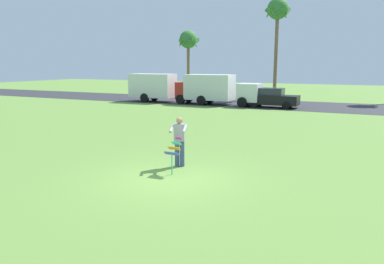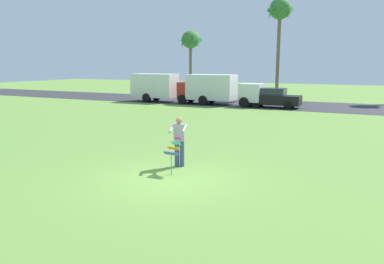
% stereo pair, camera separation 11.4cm
% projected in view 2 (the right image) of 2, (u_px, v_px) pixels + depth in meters
% --- Properties ---
extents(ground_plane, '(120.00, 120.00, 0.00)m').
position_uv_depth(ground_plane, '(170.00, 179.00, 11.49)').
color(ground_plane, olive).
extents(road_strip, '(120.00, 8.00, 0.01)m').
position_uv_depth(road_strip, '(300.00, 106.00, 31.80)').
color(road_strip, '#2D2D33').
rests_on(road_strip, ground).
extents(person_kite_flyer, '(0.68, 0.75, 1.73)m').
position_uv_depth(person_kite_flyer, '(179.00, 140.00, 12.72)').
color(person_kite_flyer, '#384772').
rests_on(person_kite_flyer, ground).
extents(kite_held, '(0.51, 0.63, 1.17)m').
position_uv_depth(kite_held, '(174.00, 150.00, 11.92)').
color(kite_held, '#D83399').
rests_on(kite_held, ground).
extents(parked_truck_red_cab, '(6.76, 2.25, 2.62)m').
position_uv_depth(parked_truck_red_cab, '(162.00, 87.00, 34.73)').
color(parked_truck_red_cab, '#B2231E').
rests_on(parked_truck_red_cab, ground).
extents(parked_truck_white_box, '(6.72, 2.17, 2.62)m').
position_uv_depth(parked_truck_white_box, '(220.00, 89.00, 32.22)').
color(parked_truck_white_box, silver).
rests_on(parked_truck_white_box, ground).
extents(parked_car_black, '(4.21, 1.85, 1.60)m').
position_uv_depth(parked_car_black, '(274.00, 98.00, 30.29)').
color(parked_car_black, black).
rests_on(parked_car_black, ground).
extents(palm_tree_left_near, '(2.58, 2.71, 7.46)m').
position_uv_depth(palm_tree_left_near, '(191.00, 42.00, 43.74)').
color(palm_tree_left_near, brown).
rests_on(palm_tree_left_near, ground).
extents(palm_tree_right_near, '(2.58, 2.71, 10.01)m').
position_uv_depth(palm_tree_right_near, '(280.00, 14.00, 36.86)').
color(palm_tree_right_near, brown).
rests_on(palm_tree_right_near, ground).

